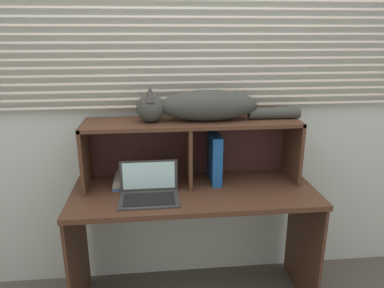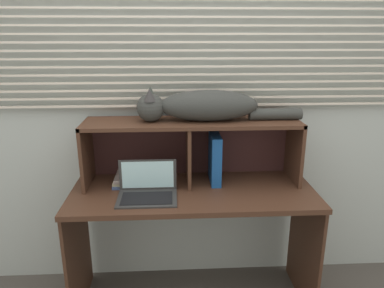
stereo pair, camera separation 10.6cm
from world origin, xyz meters
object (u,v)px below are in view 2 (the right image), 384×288
object	(u,v)px
cat	(202,106)
binder_upright	(215,158)
laptop	(147,190)
book_stack	(130,178)

from	to	relation	value
cat	binder_upright	size ratio (longest dim) A/B	3.23
laptop	binder_upright	bearing A→B (deg)	26.22
laptop	binder_upright	world-z (taller)	binder_upright
cat	laptop	xyz separation A→B (m)	(-0.32, -0.20, -0.44)
laptop	binder_upright	xyz separation A→B (m)	(0.40, 0.20, 0.11)
cat	book_stack	distance (m)	0.62
laptop	book_stack	distance (m)	0.23
laptop	cat	bearing A→B (deg)	31.88
laptop	book_stack	world-z (taller)	laptop
book_stack	cat	bearing A→B (deg)	-0.39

